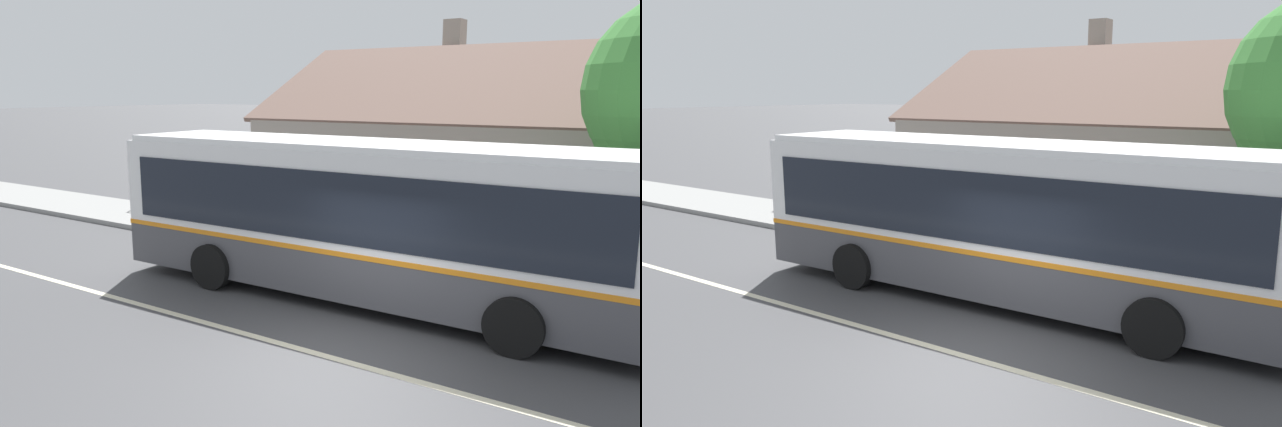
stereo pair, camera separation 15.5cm
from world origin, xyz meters
The scene contains 8 objects.
ground_plane centered at (0.00, 0.00, 0.00)m, with size 300.00×300.00×0.00m, color #424244.
sidewalk_far centered at (0.00, 6.00, 0.07)m, with size 60.00×3.00×0.15m, color gray.
lane_divider_stripe centered at (0.00, 0.00, 0.00)m, with size 60.00×0.16×0.01m, color beige.
community_building centered at (1.64, 14.58, 1.78)m, with size 22.64×10.74×6.94m.
transit_bus centered at (-1.04, 2.90, 1.74)m, with size 11.29×2.93×3.25m.
bench_by_building centered at (-8.53, 5.41, 0.58)m, with size 1.87×0.51×0.94m.
bench_down_street centered at (-4.09, 5.37, 0.58)m, with size 1.85×0.51×0.94m.
bike_rack centered at (-11.75, 6.22, 0.68)m, with size 1.16×0.06×0.78m.
Camera 2 is at (5.25, -7.85, 4.23)m, focal length 35.00 mm.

